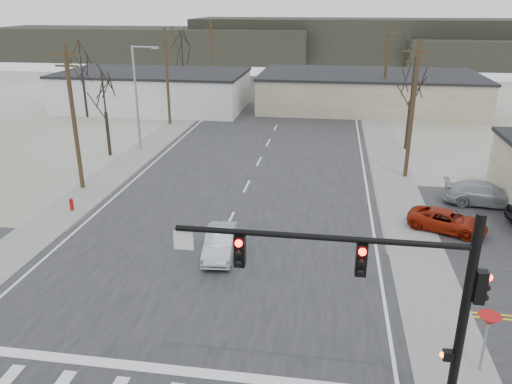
% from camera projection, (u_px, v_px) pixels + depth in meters
% --- Properties ---
extents(ground, '(140.00, 140.00, 0.00)m').
position_uv_depth(ground, '(195.00, 292.00, 22.81)').
color(ground, silver).
rests_on(ground, ground).
extents(main_road, '(18.00, 110.00, 0.05)m').
position_uv_depth(main_road, '(249.00, 182.00, 36.64)').
color(main_road, black).
rests_on(main_road, ground).
extents(cross_road, '(90.00, 10.00, 0.04)m').
position_uv_depth(cross_road, '(195.00, 292.00, 22.80)').
color(cross_road, black).
rests_on(cross_road, ground).
extents(sidewalk_left, '(3.00, 90.00, 0.06)m').
position_uv_depth(sidewalk_left, '(137.00, 156.00, 42.76)').
color(sidewalk_left, gray).
rests_on(sidewalk_left, ground).
extents(sidewalk_right, '(3.00, 90.00, 0.06)m').
position_uv_depth(sidewalk_right, '(390.00, 168.00, 39.76)').
color(sidewalk_right, gray).
rests_on(sidewalk_right, ground).
extents(traffic_signal_mast, '(8.95, 0.43, 7.20)m').
position_uv_depth(traffic_signal_mast, '(398.00, 291.00, 14.29)').
color(traffic_signal_mast, black).
rests_on(traffic_signal_mast, ground).
extents(fire_hydrant, '(0.24, 0.24, 0.87)m').
position_uv_depth(fire_hydrant, '(72.00, 204.00, 31.47)').
color(fire_hydrant, '#A50C0C').
rests_on(fire_hydrant, ground).
extents(yield_sign, '(0.80, 0.80, 2.35)m').
position_uv_depth(yield_sign, '(489.00, 322.00, 17.21)').
color(yield_sign, gray).
rests_on(yield_sign, ground).
extents(building_left_far, '(22.30, 12.30, 4.50)m').
position_uv_depth(building_left_far, '(154.00, 90.00, 61.19)').
color(building_left_far, silver).
rests_on(building_left_far, ground).
extents(building_right_far, '(26.30, 14.30, 4.30)m').
position_uv_depth(building_right_far, '(368.00, 91.00, 61.24)').
color(building_right_far, beige).
rests_on(building_right_far, ground).
extents(upole_left_b, '(2.20, 0.30, 10.00)m').
position_uv_depth(upole_left_b, '(73.00, 116.00, 33.64)').
color(upole_left_b, '#44341F').
rests_on(upole_left_b, ground).
extents(upole_left_c, '(2.20, 0.30, 10.00)m').
position_uv_depth(upole_left_c, '(167.00, 75.00, 52.11)').
color(upole_left_c, '#44341F').
rests_on(upole_left_c, ground).
extents(upole_left_d, '(2.20, 0.30, 10.00)m').
position_uv_depth(upole_left_d, '(212.00, 56.00, 70.57)').
color(upole_left_d, '#44341F').
rests_on(upole_left_d, ground).
extents(upole_right_a, '(2.20, 0.30, 10.00)m').
position_uv_depth(upole_right_a, '(413.00, 108.00, 35.93)').
color(upole_right_a, '#44341F').
rests_on(upole_right_a, ground).
extents(upole_right_b, '(2.20, 0.30, 10.00)m').
position_uv_depth(upole_right_b, '(386.00, 70.00, 56.23)').
color(upole_right_b, '#44341F').
rests_on(upole_right_b, ground).
extents(streetlight_main, '(2.40, 0.25, 9.00)m').
position_uv_depth(streetlight_main, '(138.00, 93.00, 42.82)').
color(streetlight_main, gray).
rests_on(streetlight_main, ground).
extents(tree_left_near, '(3.30, 3.30, 7.35)m').
position_uv_depth(tree_left_near, '(104.00, 94.00, 41.24)').
color(tree_left_near, black).
rests_on(tree_left_near, ground).
extents(tree_right_mid, '(3.74, 3.74, 8.33)m').
position_uv_depth(tree_right_mid, '(413.00, 82.00, 42.92)').
color(tree_right_mid, black).
rests_on(tree_right_mid, ground).
extents(tree_left_far, '(3.96, 3.96, 8.82)m').
position_uv_depth(tree_left_far, '(182.00, 52.00, 65.01)').
color(tree_left_far, black).
rests_on(tree_left_far, ground).
extents(tree_right_far, '(3.52, 3.52, 7.84)m').
position_uv_depth(tree_right_far, '(405.00, 56.00, 66.69)').
color(tree_right_far, black).
rests_on(tree_right_far, ground).
extents(tree_left_mid, '(3.96, 3.96, 8.82)m').
position_uv_depth(tree_left_mid, '(81.00, 61.00, 55.06)').
color(tree_left_mid, black).
rests_on(tree_left_mid, ground).
extents(hill_left, '(70.00, 18.00, 7.00)m').
position_uv_depth(hill_left, '(151.00, 44.00, 111.44)').
color(hill_left, '#333026').
rests_on(hill_left, ground).
extents(hill_center, '(80.00, 18.00, 9.00)m').
position_uv_depth(hill_center, '(379.00, 41.00, 107.69)').
color(hill_center, '#333026').
rests_on(hill_center, ground).
extents(sedan_crossing, '(1.83, 4.25, 1.36)m').
position_uv_depth(sedan_crossing, '(220.00, 242.00, 25.89)').
color(sedan_crossing, '#9EA2A8').
rests_on(sedan_crossing, main_road).
extents(car_far_a, '(2.90, 4.89, 1.33)m').
position_uv_depth(car_far_a, '(294.00, 96.00, 66.38)').
color(car_far_a, black).
rests_on(car_far_a, main_road).
extents(car_far_b, '(1.82, 3.95, 1.31)m').
position_uv_depth(car_far_b, '(283.00, 89.00, 71.56)').
color(car_far_b, black).
rests_on(car_far_b, main_road).
extents(car_parked_red, '(4.77, 3.50, 1.21)m').
position_uv_depth(car_parked_red, '(447.00, 221.00, 28.63)').
color(car_parked_red, maroon).
rests_on(car_parked_red, parking_lot).
extents(car_parked_silver, '(5.30, 2.53, 1.49)m').
position_uv_depth(car_parked_silver, '(485.00, 194.00, 32.28)').
color(car_parked_silver, '#9699A0').
rests_on(car_parked_silver, parking_lot).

